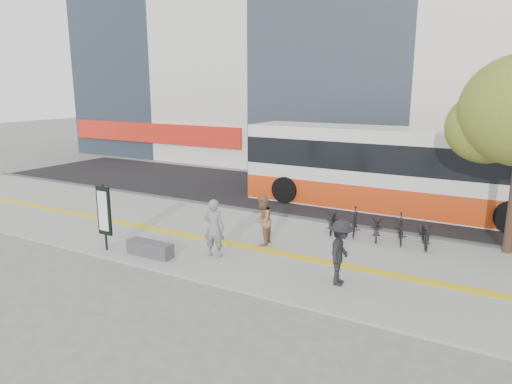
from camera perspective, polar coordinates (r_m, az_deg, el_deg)
The scene contains 12 objects.
ground at distance 14.59m, azimuth -1.93°, elevation -8.42°, with size 120.00×120.00×0.00m, color slate.
sidewalk at distance 15.79m, azimuth 0.92°, elevation -6.57°, with size 40.00×7.00×0.08m, color gray.
tactile_strip at distance 15.37m, azimuth 0.02°, elevation -6.95°, with size 40.00×0.45×0.01m, color yellow.
street at distance 22.41m, azimuth 10.14°, elevation -0.92°, with size 40.00×8.00×0.06m, color black.
curb at distance 18.79m, azimuth 6.05°, elevation -3.35°, with size 40.00×0.25×0.14m, color #3B3C3E.
bench at distance 15.07m, azimuth -12.90°, elevation -6.81°, with size 1.60×0.45×0.45m, color #3B3C3E.
signboard at distance 15.65m, azimuth -18.19°, elevation -2.32°, with size 0.55×0.10×2.20m.
bus at distance 20.89m, azimuth 16.68°, elevation 2.43°, with size 13.12×3.11×3.49m.
bicycle_row at distance 16.77m, azimuth 14.67°, elevation -4.05°, with size 4.23×1.77×0.98m.
seated_woman at distance 14.48m, azimuth -5.17°, elevation -4.43°, with size 0.67×0.44×1.85m, color black.
pedestrian_tan at distance 15.47m, azimuth 0.77°, elevation -3.52°, with size 0.83×0.64×1.70m, color #95664B.
pedestrian_dark at distance 12.65m, azimuth 10.37°, elevation -7.34°, with size 1.15×0.66×1.79m, color black.
Camera 1 is at (7.11, -11.58, 5.30)m, focal length 32.53 mm.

